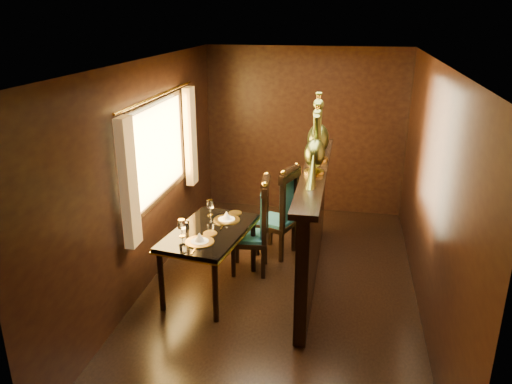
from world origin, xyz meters
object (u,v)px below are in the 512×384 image
peacock_left (315,141)px  peacock_right (319,126)px  dining_table (209,236)px  chair_left (259,223)px  chair_right (284,210)px

peacock_left → peacock_right: 0.49m
dining_table → chair_left: (0.46, 0.52, -0.04)m
peacock_left → chair_left: bearing=155.7°
dining_table → chair_right: 1.20m
peacock_right → chair_left: bearing=-162.3°
chair_right → peacock_right: size_ratio=1.49×
chair_left → peacock_left: (0.63, -0.29, 1.09)m
chair_right → chair_left: bearing=-96.5°
dining_table → chair_left: size_ratio=1.12×
chair_left → chair_right: chair_right is taller
chair_left → chair_right: bearing=57.8°
chair_left → peacock_right: bearing=12.0°
dining_table → chair_right: (0.69, 0.98, -0.03)m
chair_right → peacock_right: peacock_right is taller
dining_table → peacock_right: (1.09, 0.73, 1.10)m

